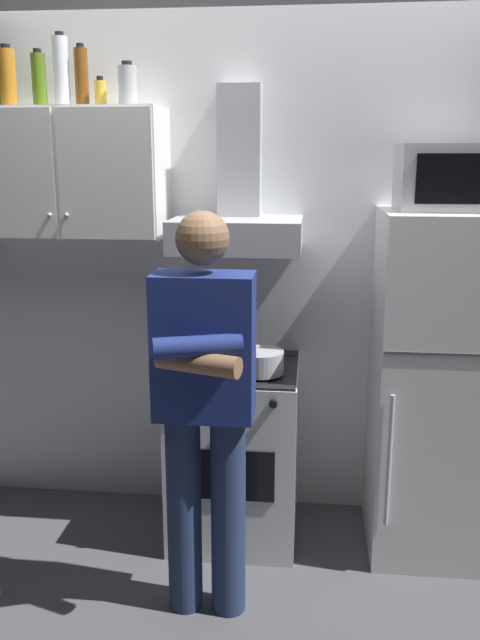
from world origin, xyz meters
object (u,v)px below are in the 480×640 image
object	(u,v)px
refrigerator	(440,386)
bottle_vodka_clear	(62,72)
stove_oven	(235,450)
range_hood	(238,207)
microwave	(454,177)
person_standing	(204,404)
bottle_canister_steel	(128,85)
bottle_spice_jar	(101,93)
bottle_olive_oil	(39,80)
cooking_pot	(261,362)
upper_cabinet	(70,173)
bottle_liquor_amber	(8,77)
bottle_beer_brown	(82,77)

from	to	relation	value
refrigerator	bottle_vodka_clear	world-z (taller)	bottle_vodka_clear
stove_oven	range_hood	world-z (taller)	range_hood
microwave	person_standing	world-z (taller)	microwave
bottle_canister_steel	bottle_spice_jar	xyz separation A→B (m)	(-0.14, 0.03, -0.03)
person_standing	microwave	bearing A→B (deg)	32.00
bottle_vodka_clear	bottle_olive_oil	bearing A→B (deg)	-165.52
microwave	bottle_vodka_clear	bearing A→B (deg)	175.58
cooking_pot	bottle_vodka_clear	world-z (taller)	bottle_vodka_clear
range_hood	refrigerator	distance (m)	1.25
bottle_olive_oil	range_hood	bearing A→B (deg)	-0.21
person_standing	bottle_olive_oil	world-z (taller)	bottle_olive_oil
upper_cabinet	range_hood	world-z (taller)	range_hood
bottle_olive_oil	upper_cabinet	bearing A→B (deg)	-2.21
person_standing	bottle_vodka_clear	world-z (taller)	bottle_vodka_clear
refrigerator	person_standing	distance (m)	1.17
range_hood	bottle_vodka_clear	size ratio (longest dim) A/B	2.28
range_hood	person_standing	size ratio (longest dim) A/B	0.46
range_hood	bottle_liquor_amber	size ratio (longest dim) A/B	2.75
bottle_canister_steel	bottle_beer_brown	world-z (taller)	bottle_beer_brown
cooking_pot	microwave	bearing A→B (deg)	9.57
stove_oven	cooking_pot	bearing A→B (deg)	-42.49
microwave	bottle_liquor_amber	xyz separation A→B (m)	(-2.01, 0.09, 0.44)
stove_oven	refrigerator	world-z (taller)	refrigerator
upper_cabinet	bottle_spice_jar	distance (m)	0.40
upper_cabinet	person_standing	xyz separation A→B (m)	(0.75, -0.73, -0.85)
bottle_olive_oil	bottle_beer_brown	bearing A→B (deg)	11.37
stove_oven	person_standing	world-z (taller)	person_standing
person_standing	bottle_spice_jar	distance (m)	1.54
upper_cabinet	microwave	distance (m)	1.75
cooking_pot	stove_oven	bearing A→B (deg)	137.51
bottle_olive_oil	bottle_canister_steel	size ratio (longest dim) A/B	1.31
bottle_vodka_clear	bottle_beer_brown	xyz separation A→B (m)	(0.09, 0.01, -0.02)
microwave	cooking_pot	distance (m)	1.16
range_hood	bottle_vodka_clear	xyz separation A→B (m)	(-0.82, 0.03, 0.61)
person_standing	bottle_vodka_clear	xyz separation A→B (m)	(-0.77, 0.76, 1.31)
bottle_olive_oil	bottle_beer_brown	world-z (taller)	bottle_beer_brown
bottle_olive_oil	cooking_pot	bearing A→B (deg)	-13.34
cooking_pot	bottle_vodka_clear	bearing A→B (deg)	163.88
upper_cabinet	refrigerator	distance (m)	2.00
range_hood	microwave	world-z (taller)	range_hood
bottle_liquor_amber	bottle_canister_steel	xyz separation A→B (m)	(0.56, 0.01, -0.04)
cooking_pot	refrigerator	bearing A→B (deg)	8.32
stove_oven	range_hood	size ratio (longest dim) A/B	1.17
person_standing	bottle_beer_brown	distance (m)	1.65
refrigerator	stove_oven	bearing A→B (deg)	-179.96
upper_cabinet	bottle_vodka_clear	bearing A→B (deg)	124.56
upper_cabinet	bottle_canister_steel	world-z (taller)	bottle_canister_steel
refrigerator	cooking_pot	world-z (taller)	refrigerator
microwave	cooking_pot	xyz separation A→B (m)	(-0.82, -0.14, -0.81)
upper_cabinet	bottle_beer_brown	xyz separation A→B (m)	(0.07, 0.04, 0.43)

